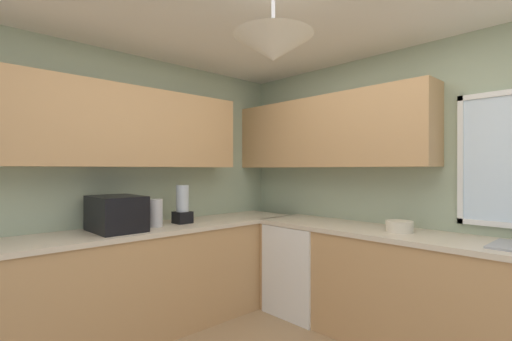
{
  "coord_description": "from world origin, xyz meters",
  "views": [
    {
      "loc": [
        1.35,
        -1.4,
        1.43
      ],
      "look_at": [
        -0.78,
        0.61,
        1.42
      ],
      "focal_mm": 25.2,
      "sensor_mm": 36.0,
      "label": 1
    }
  ],
  "objects_px": {
    "blender_appliance": "(182,206)",
    "kettle": "(156,213)",
    "dishwasher": "(304,268)",
    "bowl": "(399,226)",
    "microwave": "(116,213)"
  },
  "relations": [
    {
      "from": "blender_appliance",
      "to": "kettle",
      "type": "bearing_deg",
      "value": -86.03
    },
    {
      "from": "kettle",
      "to": "blender_appliance",
      "type": "bearing_deg",
      "value": 93.97
    },
    {
      "from": "dishwasher",
      "to": "blender_appliance",
      "type": "bearing_deg",
      "value": -123.46
    },
    {
      "from": "bowl",
      "to": "blender_appliance",
      "type": "relative_size",
      "value": 0.6
    },
    {
      "from": "microwave",
      "to": "kettle",
      "type": "relative_size",
      "value": 1.95
    },
    {
      "from": "kettle",
      "to": "blender_appliance",
      "type": "relative_size",
      "value": 0.68
    },
    {
      "from": "kettle",
      "to": "blender_appliance",
      "type": "height_order",
      "value": "blender_appliance"
    },
    {
      "from": "blender_appliance",
      "to": "dishwasher",
      "type": "bearing_deg",
      "value": 56.54
    },
    {
      "from": "microwave",
      "to": "bowl",
      "type": "xyz_separation_m",
      "value": [
        1.62,
        1.66,
        -0.1
      ]
    },
    {
      "from": "microwave",
      "to": "kettle",
      "type": "bearing_deg",
      "value": 86.65
    },
    {
      "from": "bowl",
      "to": "dishwasher",
      "type": "bearing_deg",
      "value": -178.22
    },
    {
      "from": "microwave",
      "to": "blender_appliance",
      "type": "bearing_deg",
      "value": 90.0
    },
    {
      "from": "dishwasher",
      "to": "microwave",
      "type": "distance_m",
      "value": 1.87
    },
    {
      "from": "microwave",
      "to": "kettle",
      "type": "distance_m",
      "value": 0.34
    },
    {
      "from": "bowl",
      "to": "kettle",
      "type": "bearing_deg",
      "value": -140.62
    }
  ]
}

